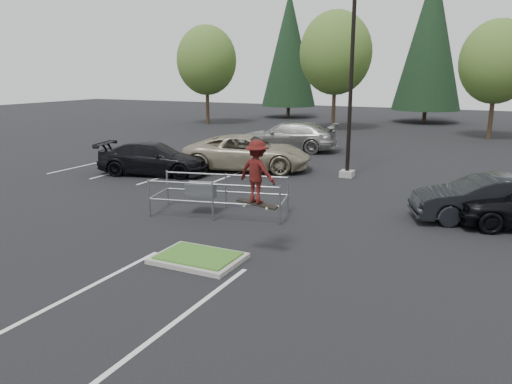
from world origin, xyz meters
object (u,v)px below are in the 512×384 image
at_px(decid_c, 496,65).
at_px(car_l_tan, 246,153).
at_px(cart_corral, 205,191).
at_px(skateboarder, 257,172).
at_px(decid_b, 336,56).
at_px(car_far_silver, 288,136).
at_px(car_l_black, 152,158).
at_px(conif_a, 289,49).
at_px(car_r_charc, 486,199).
at_px(light_pole, 351,76).
at_px(conif_b, 431,38).
at_px(decid_a, 207,63).

height_order(decid_c, car_l_tan, decid_c).
relative_size(decid_c, cart_corral, 1.77).
distance_m(cart_corral, skateboarder, 4.67).
xyz_separation_m(decid_b, skateboarder, (7.21, -29.53, -3.78)).
relative_size(car_l_tan, car_far_silver, 1.02).
height_order(skateboarder, car_l_black, skateboarder).
xyz_separation_m(skateboarder, car_far_silver, (-6.20, 17.16, -1.38)).
xyz_separation_m(conif_a, car_l_tan, (9.50, -28.50, -6.24)).
bearing_deg(car_r_charc, conif_a, -169.04).
bearing_deg(skateboarder, light_pole, -75.61).
bearing_deg(car_l_tan, car_l_black, 113.34).
bearing_deg(cart_corral, conif_b, 73.41).
distance_m(car_l_tan, car_far_silver, 6.68).
bearing_deg(car_r_charc, car_l_black, -117.07).
bearing_deg(decid_a, car_r_charc, -43.22).
distance_m(decid_a, decid_b, 12.02).
bearing_deg(decid_a, car_far_silver, -42.38).
relative_size(car_r_charc, car_far_silver, 0.76).
xyz_separation_m(decid_b, car_l_black, (-1.99, -21.96, -5.28)).
xyz_separation_m(decid_b, car_r_charc, (12.51, -23.53, -5.28)).
bearing_deg(decid_a, conif_a, 68.09).
height_order(decid_b, car_l_tan, decid_b).
xyz_separation_m(decid_c, car_r_charc, (0.51, -22.83, -4.49)).
xyz_separation_m(decid_a, conif_b, (18.01, 10.47, 2.27)).
xyz_separation_m(decid_a, cart_corral, (15.84, -26.15, -4.78)).
relative_size(decid_c, car_far_silver, 1.38).
xyz_separation_m(conif_a, car_far_silver, (9.00, -21.84, -6.21)).
height_order(car_r_charc, car_far_silver, car_far_silver).
bearing_deg(conif_b, car_l_tan, -98.82).
relative_size(conif_b, car_r_charc, 3.14).
distance_m(conif_a, car_r_charc, 39.36).
distance_m(cart_corral, car_far_silver, 14.56).
bearing_deg(cart_corral, car_r_charc, 6.57).
relative_size(light_pole, decid_b, 1.05).
relative_size(car_l_tan, car_r_charc, 1.34).
relative_size(conif_a, car_l_black, 2.47).
xyz_separation_m(skateboarder, car_r_charc, (5.30, 6.00, -1.50)).
height_order(decid_b, car_l_black, decid_b).
bearing_deg(light_pole, decid_a, 135.75).
bearing_deg(conif_a, skateboarder, -68.71).
relative_size(decid_b, conif_b, 0.66).
bearing_deg(conif_a, decid_c, -26.96).
height_order(car_l_tan, car_r_charc, car_l_tan).
relative_size(car_l_black, car_r_charc, 1.14).
bearing_deg(car_l_black, conif_a, -3.46).
bearing_deg(car_l_tan, light_pole, -100.88).
xyz_separation_m(conif_b, car_far_silver, (-5.00, -22.34, -6.96)).
relative_size(conif_a, car_l_tan, 2.10).
bearing_deg(car_r_charc, decid_a, -154.11).
relative_size(skateboarder, car_l_tan, 0.28).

